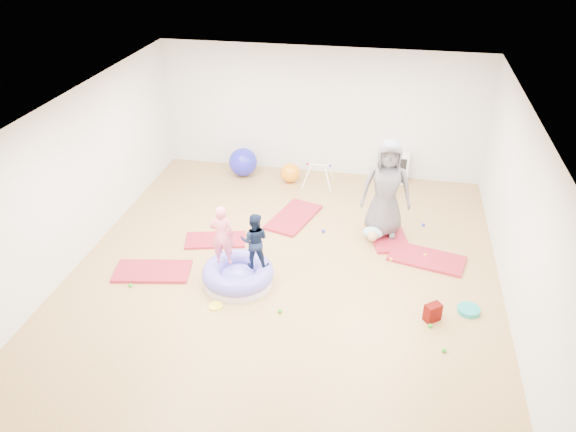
# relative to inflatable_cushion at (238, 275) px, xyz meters

# --- Properties ---
(room) EXTENTS (7.01, 8.01, 2.81)m
(room) POSITION_rel_inflatable_cushion_xyz_m (0.68, 0.43, 1.26)
(room) COLOR #B47A46
(room) RESTS_ON ground
(gym_mat_front_left) EXTENTS (1.34, 0.84, 0.05)m
(gym_mat_front_left) POSITION_rel_inflatable_cushion_xyz_m (-1.48, -0.02, -0.12)
(gym_mat_front_left) COLOR maroon
(gym_mat_front_left) RESTS_ON ground
(gym_mat_mid_left) EXTENTS (1.17, 0.78, 0.04)m
(gym_mat_mid_left) POSITION_rel_inflatable_cushion_xyz_m (-0.74, 1.12, -0.12)
(gym_mat_mid_left) COLOR maroon
(gym_mat_mid_left) RESTS_ON ground
(gym_mat_center_back) EXTENTS (0.99, 1.43, 0.05)m
(gym_mat_center_back) POSITION_rel_inflatable_cushion_xyz_m (0.50, 2.20, -0.12)
(gym_mat_center_back) COLOR maroon
(gym_mat_center_back) RESTS_ON ground
(gym_mat_right) EXTENTS (1.37, 0.91, 0.05)m
(gym_mat_right) POSITION_rel_inflatable_cushion_xyz_m (3.02, 1.24, -0.12)
(gym_mat_right) COLOR maroon
(gym_mat_right) RESTS_ON ground
(gym_mat_rear_right) EXTENTS (0.90, 1.34, 0.05)m
(gym_mat_rear_right) POSITION_rel_inflatable_cushion_xyz_m (2.32, 1.91, -0.12)
(gym_mat_rear_right) COLOR maroon
(gym_mat_rear_right) RESTS_ON ground
(inflatable_cushion) EXTENTS (1.17, 1.17, 0.37)m
(inflatable_cushion) POSITION_rel_inflatable_cushion_xyz_m (0.00, 0.00, 0.00)
(inflatable_cushion) COLOR white
(inflatable_cushion) RESTS_ON ground
(child_pink) EXTENTS (0.41, 0.29, 1.04)m
(child_pink) POSITION_rel_inflatable_cushion_xyz_m (-0.26, 0.09, 0.71)
(child_pink) COLOR pink
(child_pink) RESTS_ON inflatable_cushion
(child_navy) EXTENTS (0.49, 0.39, 0.94)m
(child_navy) POSITION_rel_inflatable_cushion_xyz_m (0.27, 0.11, 0.67)
(child_navy) COLOR #0E1932
(child_navy) RESTS_ON inflatable_cushion
(adult_caregiver) EXTENTS (0.94, 0.66, 1.82)m
(adult_caregiver) POSITION_rel_inflatable_cushion_xyz_m (2.22, 1.93, 0.82)
(adult_caregiver) COLOR #53535A
(adult_caregiver) RESTS_ON gym_mat_rear_right
(infant) EXTENTS (0.38, 0.39, 0.22)m
(infant) POSITION_rel_inflatable_cushion_xyz_m (2.06, 1.66, 0.02)
(infant) COLOR #9BC0CF
(infant) RESTS_ON gym_mat_rear_right
(ball_pit_balls) EXTENTS (4.94, 3.45, 0.06)m
(ball_pit_balls) POSITION_rel_inflatable_cushion_xyz_m (1.69, 0.39, -0.11)
(ball_pit_balls) COLOR green
(ball_pit_balls) RESTS_ON ground
(exercise_ball_blue) EXTENTS (0.63, 0.63, 0.63)m
(exercise_ball_blue) POSITION_rel_inflatable_cushion_xyz_m (-0.95, 3.89, 0.17)
(exercise_ball_blue) COLOR #2021C4
(exercise_ball_blue) RESTS_ON ground
(exercise_ball_orange) EXTENTS (0.43, 0.43, 0.43)m
(exercise_ball_orange) POSITION_rel_inflatable_cushion_xyz_m (0.13, 3.76, 0.07)
(exercise_ball_orange) COLOR orange
(exercise_ball_orange) RESTS_ON ground
(infant_play_gym) EXTENTS (0.65, 0.62, 0.50)m
(infant_play_gym) POSITION_rel_inflatable_cushion_xyz_m (0.76, 3.71, 0.19)
(infant_play_gym) COLOR white
(infant_play_gym) RESTS_ON ground
(cube_shelf) EXTENTS (0.65, 0.32, 0.65)m
(cube_shelf) POSITION_rel_inflatable_cushion_xyz_m (2.32, 4.22, 0.18)
(cube_shelf) COLOR white
(cube_shelf) RESTS_ON ground
(balance_disc) EXTENTS (0.34, 0.34, 0.07)m
(balance_disc) POSITION_rel_inflatable_cushion_xyz_m (3.61, -0.07, -0.11)
(balance_disc) COLOR teal
(balance_disc) RESTS_ON ground
(backpack) EXTENTS (0.28, 0.27, 0.28)m
(backpack) POSITION_rel_inflatable_cushion_xyz_m (3.06, -0.35, -0.00)
(backpack) COLOR #960601
(backpack) RESTS_ON ground
(yellow_toy) EXTENTS (0.21, 0.21, 0.03)m
(yellow_toy) POSITION_rel_inflatable_cushion_xyz_m (-0.17, -0.69, -0.13)
(yellow_toy) COLOR yellow
(yellow_toy) RESTS_ON ground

